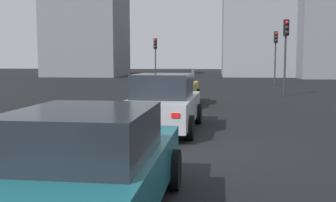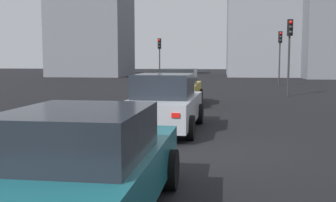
% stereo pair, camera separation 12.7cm
% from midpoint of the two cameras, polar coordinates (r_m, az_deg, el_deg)
% --- Properties ---
extents(ground_plane, '(160.00, 160.00, 0.20)m').
position_cam_midpoint_polar(ground_plane, '(9.47, 5.50, -7.25)').
color(ground_plane, black).
extents(car_yellow_right_lead, '(4.17, 2.12, 1.65)m').
position_cam_midpoint_polar(car_yellow_right_lead, '(18.35, 0.83, 1.93)').
color(car_yellow_right_lead, gold).
rests_on(car_yellow_right_lead, ground_plane).
extents(car_silver_right_second, '(4.40, 2.09, 1.65)m').
position_cam_midpoint_polar(car_silver_right_second, '(11.60, -0.91, -0.38)').
color(car_silver_right_second, '#A8AAB2').
rests_on(car_silver_right_second, ground_plane).
extents(car_teal_right_third, '(4.43, 2.02, 1.46)m').
position_cam_midpoint_polar(car_teal_right_third, '(5.18, -11.76, -9.17)').
color(car_teal_right_third, '#19606B').
rests_on(car_teal_right_third, ground_plane).
extents(traffic_light_near_left, '(0.32, 0.29, 3.88)m').
position_cam_midpoint_polar(traffic_light_near_left, '(34.94, -1.92, 7.10)').
color(traffic_light_near_left, '#2D2D30').
rests_on(traffic_light_near_left, ground_plane).
extents(traffic_light_near_right, '(0.32, 0.30, 4.26)m').
position_cam_midpoint_polar(traffic_light_near_right, '(23.38, 16.24, 8.12)').
color(traffic_light_near_right, '#2D2D30').
rests_on(traffic_light_near_right, ground_plane).
extents(traffic_light_far_left, '(0.32, 0.29, 4.26)m').
position_cam_midpoint_polar(traffic_light_far_left, '(32.93, 14.93, 7.44)').
color(traffic_light_far_left, '#2D2D30').
rests_on(traffic_light_far_left, ground_plane).
extents(building_facade_left, '(12.74, 9.71, 17.83)m').
position_cam_midpoint_polar(building_facade_left, '(52.17, 22.69, 12.99)').
color(building_facade_left, slate).
rests_on(building_facade_left, ground_plane).
extents(building_facade_center, '(13.29, 10.11, 17.16)m').
position_cam_midpoint_polar(building_facade_center, '(54.42, 13.19, 12.62)').
color(building_facade_center, gray).
rests_on(building_facade_center, ground_plane).
extents(building_facade_right, '(9.09, 9.02, 15.26)m').
position_cam_midpoint_polar(building_facade_right, '(52.30, -11.53, 11.88)').
color(building_facade_right, slate).
rests_on(building_facade_right, ground_plane).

